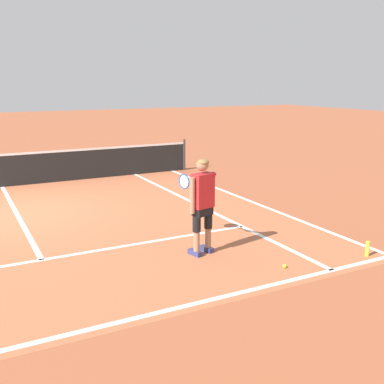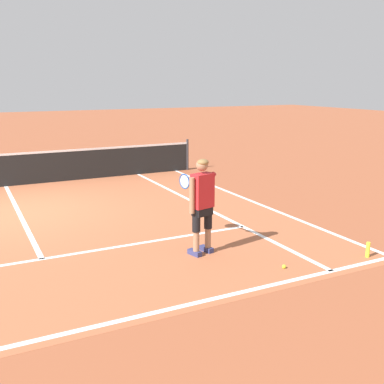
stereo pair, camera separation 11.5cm
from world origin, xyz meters
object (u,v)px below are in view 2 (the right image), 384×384
Objects in this scene: water_bottle at (368,250)px; tennis_ball_near_feet at (284,267)px; tennis_player at (202,200)px; tennis_ball_by_baseline at (197,231)px.

tennis_ball_near_feet is at bearing 171.51° from water_bottle.
tennis_player is 1.79m from tennis_ball_near_feet.
water_bottle reaches higher than tennis_ball_near_feet.
tennis_ball_by_baseline is at bearing 100.85° from tennis_ball_near_feet.
tennis_player is 6.31× the size of water_bottle.
tennis_ball_near_feet is 1.64m from water_bottle.
tennis_ball_near_feet is 0.24× the size of water_bottle.
tennis_ball_near_feet is 1.00× the size of tennis_ball_by_baseline.
tennis_player is at bearing -113.35° from tennis_ball_by_baseline.
water_bottle is at bearing -8.49° from tennis_ball_near_feet.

